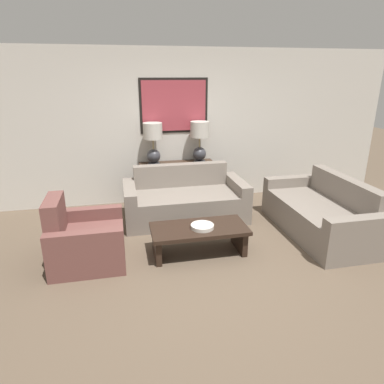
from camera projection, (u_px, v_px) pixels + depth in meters
The scene contains 10 objects.
ground_plane at pixel (210, 268), 4.14m from camera, with size 20.00×20.00×0.00m, color brown.
back_wall at pixel (174, 127), 6.03m from camera, with size 8.07×0.12×2.65m.
console_table at pixel (177, 183), 6.10m from camera, with size 1.30×0.38×0.75m.
table_lamp_left at pixel (153, 140), 5.76m from camera, with size 0.32×0.32×0.70m.
table_lamp_right at pixel (200, 138), 5.92m from camera, with size 0.32×0.32×0.70m.
couch_by_back_wall at pixel (185, 201), 5.49m from camera, with size 1.91×0.94×0.81m.
couch_by_side at pixel (322, 214), 4.99m from camera, with size 0.94×1.91×0.81m.
coffee_table at pixel (199, 234), 4.39m from camera, with size 1.23×0.59×0.38m.
decorative_bowl at pixel (202, 226), 4.32m from camera, with size 0.29×0.29×0.05m.
armchair_near_back_wall at pixel (84, 241), 4.19m from camera, with size 0.87×0.87×0.86m.
Camera 1 is at (-0.97, -3.48, 2.23)m, focal length 32.00 mm.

